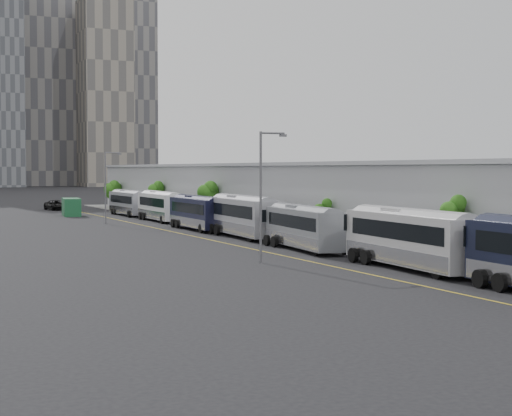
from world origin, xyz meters
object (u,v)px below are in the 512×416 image
bus_3 (304,231)px  bus_5 (198,216)px  street_lamp_near (263,187)px  bus_4 (243,220)px  street_lamp_far (107,182)px  shipping_container (71,207)px  suv (57,205)px  bus_7 (129,205)px  bus_6 (161,209)px  bus_2 (411,244)px

bus_3 → bus_5: 24.93m
street_lamp_near → bus_4: bearing=70.8°
street_lamp_far → shipping_container: 19.83m
suv → street_lamp_far: bearing=-99.7°
bus_3 → bus_4: size_ratio=0.90×
bus_5 → bus_7: (0.65, 30.25, -0.04)m
bus_6 → street_lamp_near: (-7.61, -48.27, 3.68)m
bus_6 → bus_5: bearing=-91.8°
street_lamp_near → shipping_container: (-0.13, 65.11, -4.02)m
bus_5 → suv: bearing=97.7°
bus_5 → street_lamp_far: bearing=117.4°
bus_4 → suv: size_ratio=2.41×
bus_5 → bus_3: bearing=-88.2°
bus_3 → street_lamp_near: 10.68m
bus_2 → bus_3: bus_2 is taller
bus_3 → bus_5: bearing=96.2°
bus_7 → suv: size_ratio=2.14×
bus_6 → shipping_container: (-7.74, 16.84, -0.35)m
street_lamp_far → shipping_container: bearing=90.9°
bus_4 → suv: 62.24m
shipping_container → bus_7: bearing=-12.3°
bus_2 → bus_3: (-0.33, 14.61, -0.15)m
bus_3 → bus_4: 13.64m
bus_2 → street_lamp_far: 53.55m
bus_2 → shipping_container: size_ratio=2.27×
bus_4 → bus_3: bearing=-88.5°
street_lamp_near → suv: 82.95m
bus_2 → suv: bus_2 is taller
bus_6 → suv: 35.17m
shipping_container → street_lamp_near: bearing=-82.6°
bus_3 → bus_7: (0.48, 55.18, -0.01)m
bus_5 → shipping_container: bus_5 is taller
bus_5 → bus_7: bearing=90.2°
bus_3 → bus_6: bearing=94.8°
bus_2 → street_lamp_far: (-7.04, 52.98, 3.31)m
street_lamp_near → shipping_container: 65.23m
bus_2 → suv: size_ratio=2.37×
suv → bus_7: bearing=-81.2°
street_lamp_near → suv: bearing=89.2°
bus_6 → bus_3: bearing=-89.6°
bus_5 → bus_6: bearing=88.2°
bus_5 → shipping_container: bearing=103.2°
bus_4 → street_lamp_far: (-7.11, 24.74, 3.28)m
street_lamp_near → shipping_container: bearing=90.1°
bus_4 → street_lamp_near: bearing=-106.0°
shipping_container → bus_4: bearing=-73.2°
bus_4 → bus_7: size_ratio=1.13×
bus_4 → bus_7: bus_4 is taller
bus_3 → bus_4: bearing=94.2°
shipping_container → bus_3: bearing=-75.8°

